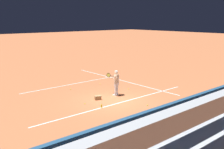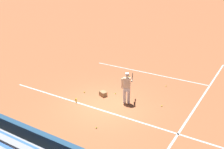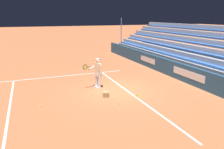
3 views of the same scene
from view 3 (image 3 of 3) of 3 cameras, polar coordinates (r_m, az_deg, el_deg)
The scene contains 15 objects.
ground_plane at distance 12.33m, azimuth 1.26°, elevation -4.12°, with size 160.00×160.00×0.00m, color #B7663D.
court_baseline_white at distance 12.52m, azimuth 3.38°, elevation -3.83°, with size 12.00×0.10×0.01m, color white.
court_sideline_white at distance 15.40m, azimuth -18.76°, elevation -0.99°, with size 0.10×12.00×0.01m, color white.
court_service_line_white at distance 11.52m, azimuth -25.09°, elevation -7.00°, with size 8.22×0.10×0.01m, color white.
back_wall_sponsor_board at distance 14.54m, azimuth 18.45°, elevation 0.35°, with size 25.27×0.25×1.10m.
bleacher_stand at distance 16.27m, azimuth 25.71°, elevation 2.02°, with size 24.00×4.00×3.85m.
tennis_player at distance 12.53m, azimuth -3.82°, elevation 0.44°, with size 0.57×1.08×1.71m.
ball_box_cardboard at distance 11.36m, azimuth -1.63°, elevation -5.14°, with size 0.40×0.30×0.26m, color #A87F51.
tennis_ball_far_left at distance 10.75m, azimuth -18.18°, elevation -7.69°, with size 0.07×0.07×0.07m, color #CCE533.
tennis_ball_on_baseline at distance 10.46m, azimuth 1.71°, elevation -7.54°, with size 0.07×0.07×0.07m, color #CCE533.
tennis_ball_toward_net at distance 13.87m, azimuth 7.54°, elevation -1.90°, with size 0.07×0.07×0.07m, color #CCE533.
tennis_ball_stray_back at distance 11.65m, azimuth -5.01°, elevation -5.18°, with size 0.07×0.07×0.07m, color #CCE533.
tennis_ball_by_box at distance 14.24m, azimuth -8.22°, elevation -1.47°, with size 0.07×0.07×0.07m, color #CCE533.
tennis_ball_far_right at distance 13.24m, azimuth -18.16°, elevation -3.38°, with size 0.07×0.07×0.07m, color #CCE533.
water_bottle at distance 11.21m, azimuth 6.66°, elevation -5.62°, with size 0.07×0.07×0.22m, color yellow.
Camera 3 is at (-10.74, 4.50, 4.06)m, focal length 35.00 mm.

